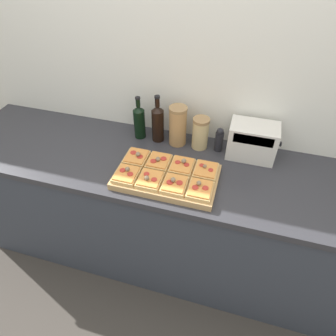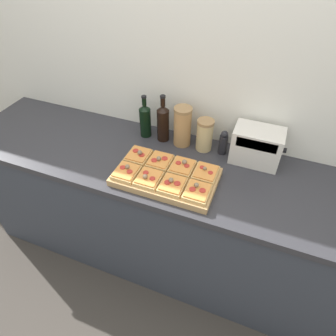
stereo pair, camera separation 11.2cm
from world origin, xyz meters
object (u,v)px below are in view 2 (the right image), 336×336
(cutting_board, at_px, (166,177))
(olive_oil_bottle, at_px, (145,120))
(wine_bottle, at_px, (163,122))
(pepper_mill, at_px, (223,143))
(grain_jar_tall, at_px, (182,126))
(grain_jar_short, at_px, (205,135))
(toaster_oven, at_px, (257,146))

(cutting_board, relative_size, olive_oil_bottle, 1.97)
(wine_bottle, relative_size, pepper_mill, 1.96)
(olive_oil_bottle, relative_size, grain_jar_tall, 1.11)
(grain_jar_short, bearing_deg, olive_oil_bottle, 180.00)
(grain_jar_short, bearing_deg, cutting_board, -108.05)
(cutting_board, relative_size, pepper_mill, 3.53)
(pepper_mill, bearing_deg, olive_oil_bottle, 180.00)
(olive_oil_bottle, xyz_separation_m, grain_jar_tall, (0.25, 0.00, 0.01))
(pepper_mill, bearing_deg, grain_jar_short, 180.00)
(cutting_board, bearing_deg, grain_jar_short, 71.95)
(toaster_oven, bearing_deg, wine_bottle, 179.92)
(cutting_board, distance_m, grain_jar_tall, 0.36)
(wine_bottle, distance_m, pepper_mill, 0.38)
(cutting_board, distance_m, olive_oil_bottle, 0.45)
(grain_jar_tall, xyz_separation_m, toaster_oven, (0.44, -0.00, -0.02))
(grain_jar_tall, bearing_deg, pepper_mill, -0.00)
(wine_bottle, xyz_separation_m, pepper_mill, (0.38, 0.00, -0.05))
(cutting_board, relative_size, toaster_oven, 1.86)
(cutting_board, distance_m, grain_jar_short, 0.37)
(olive_oil_bottle, bearing_deg, cutting_board, -51.04)
(cutting_board, bearing_deg, grain_jar_tall, 94.87)
(olive_oil_bottle, xyz_separation_m, pepper_mill, (0.50, -0.00, -0.04))
(wine_bottle, height_order, grain_jar_tall, wine_bottle)
(toaster_oven, bearing_deg, pepper_mill, 179.74)
(wine_bottle, xyz_separation_m, grain_jar_tall, (0.13, 0.00, 0.00))
(wine_bottle, height_order, pepper_mill, wine_bottle)
(grain_jar_tall, relative_size, toaster_oven, 0.85)
(wine_bottle, distance_m, grain_jar_tall, 0.13)
(olive_oil_bottle, distance_m, grain_jar_short, 0.39)
(olive_oil_bottle, height_order, pepper_mill, olive_oil_bottle)
(cutting_board, xyz_separation_m, olive_oil_bottle, (-0.28, 0.34, 0.10))
(cutting_board, height_order, wine_bottle, wine_bottle)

